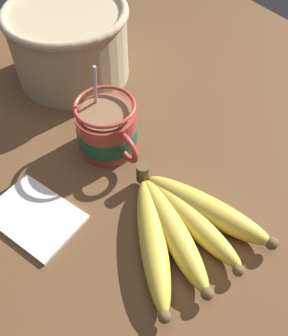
# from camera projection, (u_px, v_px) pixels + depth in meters

# --- Properties ---
(table) EXTENTS (1.08, 1.08, 0.04)m
(table) POSITION_uv_depth(u_px,v_px,m) (135.00, 175.00, 0.60)
(table) COLOR brown
(table) RESTS_ON ground
(coffee_mug) EXTENTS (0.13, 0.10, 0.15)m
(coffee_mug) POSITION_uv_depth(u_px,v_px,m) (107.00, 130.00, 0.59)
(coffee_mug) COLOR #B23D33
(coffee_mug) RESTS_ON table
(banana_bunch) EXTENTS (0.21, 0.20, 0.04)m
(banana_bunch) POSITION_uv_depth(u_px,v_px,m) (182.00, 225.00, 0.50)
(banana_bunch) COLOR brown
(banana_bunch) RESTS_ON table
(woven_basket) EXTENTS (0.22, 0.22, 0.14)m
(woven_basket) POSITION_uv_depth(u_px,v_px,m) (70.00, 42.00, 0.68)
(woven_basket) COLOR tan
(woven_basket) RESTS_ON table
(napkin) EXTENTS (0.15, 0.12, 0.01)m
(napkin) POSITION_uv_depth(u_px,v_px,m) (35.00, 216.00, 0.53)
(napkin) COLOR white
(napkin) RESTS_ON table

